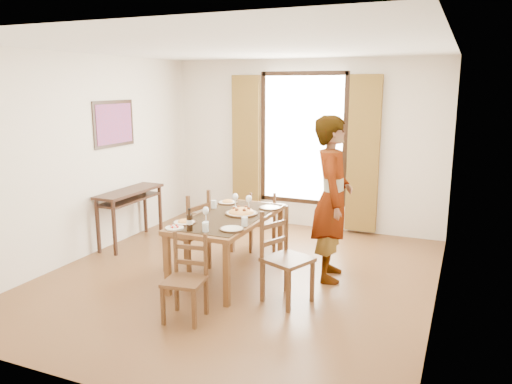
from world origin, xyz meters
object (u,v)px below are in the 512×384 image
at_px(console_table, 130,198).
at_px(man, 332,199).
at_px(dining_table, 229,221).
at_px(pasta_platter, 241,210).

distance_m(console_table, man, 3.07).
height_order(dining_table, pasta_platter, pasta_platter).
distance_m(man, pasta_platter, 1.10).
height_order(console_table, man, man).
bearing_deg(man, dining_table, 96.66).
bearing_deg(man, pasta_platter, 93.31).
height_order(console_table, pasta_platter, pasta_platter).
xyz_separation_m(man, pasta_platter, (-1.04, -0.31, -0.17)).
distance_m(dining_table, man, 1.26).
height_order(dining_table, man, man).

